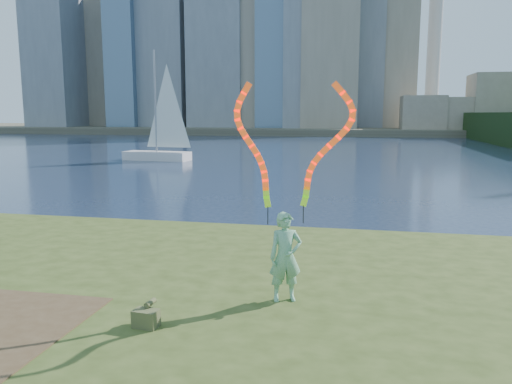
# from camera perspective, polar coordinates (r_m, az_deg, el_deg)

# --- Properties ---
(ground) EXTENTS (320.00, 320.00, 0.00)m
(ground) POSITION_cam_1_polar(r_m,az_deg,el_deg) (10.39, -8.36, -13.08)
(ground) COLOR #192640
(ground) RESTS_ON ground
(grassy_knoll) EXTENTS (20.00, 18.00, 0.80)m
(grassy_knoll) POSITION_cam_1_polar(r_m,az_deg,el_deg) (8.32, -14.02, -16.54)
(grassy_knoll) COLOR #354318
(grassy_knoll) RESTS_ON ground
(far_shore) EXTENTS (320.00, 40.00, 1.20)m
(far_shore) POSITION_cam_1_polar(r_m,az_deg,el_deg) (104.14, 9.81, 7.05)
(far_shore) COLOR #4C4738
(far_shore) RESTS_ON ground
(woman_with_ribbons) EXTENTS (1.87, 0.73, 3.89)m
(woman_with_ribbons) POSITION_cam_1_polar(r_m,az_deg,el_deg) (8.16, 3.42, -2.67)
(woman_with_ribbons) COLOR #137938
(woman_with_ribbons) RESTS_ON grassy_knoll
(canvas_bag) EXTENTS (0.38, 0.43, 0.34)m
(canvas_bag) POSITION_cam_1_polar(r_m,az_deg,el_deg) (7.68, -12.43, -13.80)
(canvas_bag) COLOR #404624
(canvas_bag) RESTS_ON grassy_knoll
(sailboat) EXTENTS (6.02, 2.45, 9.03)m
(sailboat) POSITION_cam_1_polar(r_m,az_deg,el_deg) (42.34, -10.94, 5.66)
(sailboat) COLOR silver
(sailboat) RESTS_ON ground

